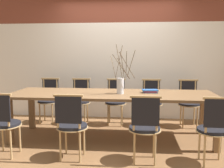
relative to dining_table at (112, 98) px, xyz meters
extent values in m
plane|color=brown|center=(0.00, 0.00, -0.69)|extent=(16.00, 16.00, 0.00)
cube|color=silver|center=(0.00, 1.39, 0.33)|extent=(12.00, 0.06, 2.04)
cube|color=brown|center=(0.00, 0.00, 0.06)|extent=(3.31, 1.03, 0.04)
cube|color=brown|center=(-1.55, -0.41, -0.33)|extent=(0.09, 0.09, 0.72)
cube|color=brown|center=(1.55, -0.41, -0.33)|extent=(0.09, 0.09, 0.72)
cube|color=brown|center=(-1.55, 0.41, -0.33)|extent=(0.09, 0.09, 0.72)
cube|color=brown|center=(1.55, 0.41, -0.33)|extent=(0.09, 0.09, 0.72)
cylinder|color=black|center=(-1.38, -0.81, -0.24)|extent=(0.40, 0.40, 0.04)
cylinder|color=tan|center=(-1.38, -0.81, -0.26)|extent=(0.42, 0.42, 0.01)
cylinder|color=tan|center=(-1.51, -0.68, -0.47)|extent=(0.03, 0.03, 0.43)
cylinder|color=tan|center=(-1.25, -0.68, -0.47)|extent=(0.03, 0.03, 0.43)
cylinder|color=tan|center=(-1.25, -0.94, -0.47)|extent=(0.03, 0.03, 0.43)
cylinder|color=tan|center=(-1.24, -0.98, 0.00)|extent=(0.03, 0.03, 0.43)
cylinder|color=black|center=(-0.45, -0.81, -0.24)|extent=(0.40, 0.40, 0.04)
cylinder|color=tan|center=(-0.45, -0.81, -0.26)|extent=(0.42, 0.42, 0.01)
cylinder|color=tan|center=(-0.58, -0.68, -0.47)|extent=(0.03, 0.03, 0.43)
cylinder|color=tan|center=(-0.32, -0.68, -0.47)|extent=(0.03, 0.03, 0.43)
cylinder|color=tan|center=(-0.58, -0.94, -0.47)|extent=(0.03, 0.03, 0.43)
cylinder|color=tan|center=(-0.32, -0.94, -0.47)|extent=(0.03, 0.03, 0.43)
cylinder|color=tan|center=(-0.59, -0.98, 0.00)|extent=(0.03, 0.03, 0.43)
cylinder|color=tan|center=(-0.31, -0.98, 0.00)|extent=(0.03, 0.03, 0.43)
cube|color=black|center=(-0.45, -0.99, 0.02)|extent=(0.34, 0.02, 0.35)
cube|color=tan|center=(-0.45, -0.98, 0.20)|extent=(0.38, 0.03, 0.03)
cylinder|color=black|center=(0.51, -0.81, -0.24)|extent=(0.40, 0.40, 0.04)
cylinder|color=tan|center=(0.51, -0.81, -0.26)|extent=(0.42, 0.42, 0.01)
cylinder|color=tan|center=(0.38, -0.68, -0.47)|extent=(0.03, 0.03, 0.43)
cylinder|color=tan|center=(0.64, -0.68, -0.47)|extent=(0.03, 0.03, 0.43)
cylinder|color=tan|center=(0.38, -0.94, -0.47)|extent=(0.03, 0.03, 0.43)
cylinder|color=tan|center=(0.64, -0.94, -0.47)|extent=(0.03, 0.03, 0.43)
cylinder|color=tan|center=(0.37, -0.98, 0.00)|extent=(0.03, 0.03, 0.43)
cylinder|color=tan|center=(0.65, -0.98, 0.00)|extent=(0.03, 0.03, 0.43)
cube|color=black|center=(0.51, -0.99, 0.02)|extent=(0.34, 0.02, 0.35)
cube|color=tan|center=(0.51, -0.98, 0.20)|extent=(0.38, 0.03, 0.03)
cylinder|color=black|center=(1.37, -0.81, -0.24)|extent=(0.40, 0.40, 0.04)
cylinder|color=tan|center=(1.37, -0.81, -0.26)|extent=(0.42, 0.42, 0.01)
cylinder|color=tan|center=(1.24, -0.68, -0.47)|extent=(0.03, 0.03, 0.43)
cylinder|color=tan|center=(1.50, -0.68, -0.47)|extent=(0.03, 0.03, 0.43)
cylinder|color=tan|center=(1.24, -0.94, -0.47)|extent=(0.03, 0.03, 0.43)
cylinder|color=tan|center=(1.23, -0.98, 0.00)|extent=(0.03, 0.03, 0.43)
cube|color=black|center=(1.37, -0.99, 0.02)|extent=(0.34, 0.02, 0.35)
cube|color=tan|center=(1.37, -0.98, 0.20)|extent=(0.38, 0.03, 0.03)
cylinder|color=black|center=(-1.38, 0.81, -0.24)|extent=(0.40, 0.40, 0.04)
cylinder|color=tan|center=(-1.38, 0.81, -0.26)|extent=(0.42, 0.42, 0.01)
cylinder|color=tan|center=(-1.25, 0.68, -0.47)|extent=(0.03, 0.03, 0.43)
cylinder|color=tan|center=(-1.51, 0.68, -0.47)|extent=(0.03, 0.03, 0.43)
cylinder|color=tan|center=(-1.25, 0.94, -0.47)|extent=(0.03, 0.03, 0.43)
cylinder|color=tan|center=(-1.51, 0.94, -0.47)|extent=(0.03, 0.03, 0.43)
cylinder|color=tan|center=(-1.24, 0.98, 0.00)|extent=(0.03, 0.03, 0.43)
cylinder|color=tan|center=(-1.52, 0.98, 0.00)|extent=(0.03, 0.03, 0.43)
cube|color=black|center=(-1.38, 0.99, 0.02)|extent=(0.34, 0.02, 0.35)
cube|color=tan|center=(-1.38, 0.98, 0.20)|extent=(0.38, 0.03, 0.03)
cylinder|color=black|center=(-0.73, 0.81, -0.24)|extent=(0.40, 0.40, 0.04)
cylinder|color=tan|center=(-0.73, 0.81, -0.26)|extent=(0.42, 0.42, 0.01)
cylinder|color=tan|center=(-0.60, 0.68, -0.47)|extent=(0.03, 0.03, 0.43)
cylinder|color=tan|center=(-0.86, 0.68, -0.47)|extent=(0.03, 0.03, 0.43)
cylinder|color=tan|center=(-0.60, 0.94, -0.47)|extent=(0.03, 0.03, 0.43)
cylinder|color=tan|center=(-0.86, 0.94, -0.47)|extent=(0.03, 0.03, 0.43)
cylinder|color=tan|center=(-0.59, 0.98, 0.00)|extent=(0.03, 0.03, 0.43)
cylinder|color=tan|center=(-0.87, 0.98, 0.00)|extent=(0.03, 0.03, 0.43)
cube|color=black|center=(-0.73, 0.99, 0.02)|extent=(0.34, 0.02, 0.35)
cube|color=tan|center=(-0.73, 0.98, 0.20)|extent=(0.38, 0.03, 0.03)
cylinder|color=black|center=(-0.02, 0.81, -0.24)|extent=(0.40, 0.40, 0.04)
cylinder|color=tan|center=(-0.02, 0.81, -0.26)|extent=(0.42, 0.42, 0.01)
cylinder|color=tan|center=(0.11, 0.68, -0.47)|extent=(0.03, 0.03, 0.43)
cylinder|color=tan|center=(-0.15, 0.68, -0.47)|extent=(0.03, 0.03, 0.43)
cylinder|color=tan|center=(0.11, 0.94, -0.47)|extent=(0.03, 0.03, 0.43)
cylinder|color=tan|center=(-0.15, 0.94, -0.47)|extent=(0.03, 0.03, 0.43)
cylinder|color=tan|center=(0.12, 0.98, 0.00)|extent=(0.03, 0.03, 0.43)
cylinder|color=tan|center=(-0.15, 0.98, 0.00)|extent=(0.03, 0.03, 0.43)
cube|color=black|center=(-0.02, 0.99, 0.02)|extent=(0.34, 0.02, 0.35)
cube|color=tan|center=(-0.02, 0.98, 0.20)|extent=(0.38, 0.03, 0.03)
cylinder|color=black|center=(0.69, 0.81, -0.24)|extent=(0.40, 0.40, 0.04)
cylinder|color=tan|center=(0.69, 0.81, -0.26)|extent=(0.42, 0.42, 0.01)
cylinder|color=tan|center=(0.82, 0.68, -0.47)|extent=(0.03, 0.03, 0.43)
cylinder|color=tan|center=(0.56, 0.68, -0.47)|extent=(0.03, 0.03, 0.43)
cylinder|color=tan|center=(0.82, 0.94, -0.47)|extent=(0.03, 0.03, 0.43)
cylinder|color=tan|center=(0.56, 0.94, -0.47)|extent=(0.03, 0.03, 0.43)
cylinder|color=tan|center=(0.83, 0.98, 0.00)|extent=(0.03, 0.03, 0.43)
cylinder|color=tan|center=(0.55, 0.98, 0.00)|extent=(0.03, 0.03, 0.43)
cube|color=black|center=(0.69, 0.99, 0.02)|extent=(0.34, 0.02, 0.35)
cube|color=tan|center=(0.69, 0.98, 0.20)|extent=(0.38, 0.03, 0.03)
cylinder|color=black|center=(1.40, 0.81, -0.24)|extent=(0.40, 0.40, 0.04)
cylinder|color=tan|center=(1.40, 0.81, -0.26)|extent=(0.42, 0.42, 0.01)
cylinder|color=tan|center=(1.53, 0.68, -0.47)|extent=(0.03, 0.03, 0.43)
cylinder|color=tan|center=(1.27, 0.68, -0.47)|extent=(0.03, 0.03, 0.43)
cylinder|color=tan|center=(1.53, 0.94, -0.47)|extent=(0.03, 0.03, 0.43)
cylinder|color=tan|center=(1.27, 0.94, -0.47)|extent=(0.03, 0.03, 0.43)
cylinder|color=tan|center=(1.54, 0.98, 0.00)|extent=(0.03, 0.03, 0.43)
cylinder|color=tan|center=(1.26, 0.98, 0.00)|extent=(0.03, 0.03, 0.43)
cube|color=black|center=(1.40, 0.99, 0.02)|extent=(0.34, 0.02, 0.35)
cube|color=tan|center=(1.40, 0.98, 0.20)|extent=(0.38, 0.03, 0.03)
cylinder|color=silver|center=(0.14, -0.04, 0.20)|extent=(0.12, 0.12, 0.25)
cylinder|color=brown|center=(0.19, -0.13, 0.49)|extent=(0.19, 0.11, 0.33)
cylinder|color=brown|center=(0.03, -0.09, 0.50)|extent=(0.11, 0.22, 0.35)
cylinder|color=brown|center=(0.23, -0.03, 0.54)|extent=(0.03, 0.20, 0.43)
cylinder|color=brown|center=(0.30, 0.03, 0.55)|extent=(0.14, 0.34, 0.45)
cylinder|color=brown|center=(0.12, -0.09, 0.59)|extent=(0.11, 0.04, 0.53)
cylinder|color=brown|center=(0.17, -0.07, 0.54)|extent=(0.07, 0.08, 0.42)
cylinder|color=brown|center=(0.25, -0.15, 0.53)|extent=(0.24, 0.23, 0.42)
cylinder|color=brown|center=(0.11, 0.02, 0.58)|extent=(0.12, 0.06, 0.52)
cylinder|color=brown|center=(0.16, -0.17, 0.52)|extent=(0.27, 0.05, 0.38)
cube|color=#234C8C|center=(0.62, 0.12, 0.08)|extent=(0.23, 0.18, 0.02)
cube|color=maroon|center=(0.61, 0.12, 0.10)|extent=(0.21, 0.18, 0.02)
cube|color=#234C8C|center=(0.62, 0.12, 0.12)|extent=(0.27, 0.19, 0.02)
camera|label=1|loc=(0.40, -3.97, 0.73)|focal=40.00mm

